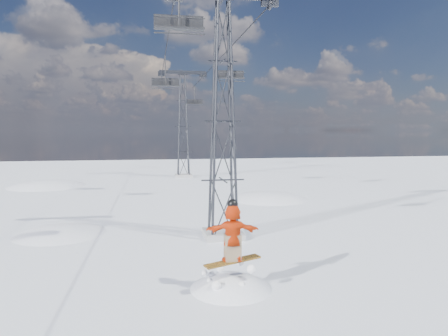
{
  "coord_description": "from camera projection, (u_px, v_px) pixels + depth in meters",
  "views": [
    {
      "loc": [
        -2.42,
        -10.4,
        5.08
      ],
      "look_at": [
        0.28,
        4.75,
        3.63
      ],
      "focal_mm": 32.0,
      "sensor_mm": 36.0,
      "label": 1
    }
  ],
  "objects": [
    {
      "name": "ground",
      "position": [
        244.0,
        314.0,
        11.09
      ],
      "size": [
        120.0,
        120.0,
        0.0
      ],
      "primitive_type": "plane",
      "color": "white",
      "rests_on": "ground"
    },
    {
      "name": "snow_terrain",
      "position": [
        126.0,
        314.0,
        31.98
      ],
      "size": [
        39.0,
        37.0,
        22.0
      ],
      "color": "white",
      "rests_on": "ground"
    },
    {
      "name": "lift_tower_near",
      "position": [
        223.0,
        122.0,
        18.56
      ],
      "size": [
        5.2,
        1.8,
        11.43
      ],
      "color": "#999999",
      "rests_on": "ground"
    },
    {
      "name": "lift_tower_far",
      "position": [
        183.0,
        127.0,
        43.07
      ],
      "size": [
        5.2,
        1.8,
        11.43
      ],
      "color": "#999999",
      "rests_on": "ground"
    },
    {
      "name": "haul_cables",
      "position": [
        196.0,
        52.0,
        29.33
      ],
      "size": [
        4.46,
        51.0,
        0.06
      ],
      "color": "black",
      "rests_on": "ground"
    },
    {
      "name": "snowboarder_jump",
      "position": [
        231.0,
        336.0,
        13.01
      ],
      "size": [
        4.4,
        4.4,
        6.92
      ],
      "color": "white",
      "rests_on": "ground"
    },
    {
      "name": "lift_chair_near",
      "position": [
        179.0,
        23.0,
        14.71
      ],
      "size": [
        1.85,
        0.53,
        2.29
      ],
      "color": "black",
      "rests_on": "ground"
    },
    {
      "name": "lift_chair_mid",
      "position": [
        231.0,
        75.0,
        27.87
      ],
      "size": [
        1.93,
        0.56,
        2.4
      ],
      "color": "black",
      "rests_on": "ground"
    },
    {
      "name": "lift_chair_far",
      "position": [
        165.0,
        83.0,
        30.83
      ],
      "size": [
        2.11,
        0.61,
        2.62
      ],
      "color": "black",
      "rests_on": "ground"
    },
    {
      "name": "lift_chair_extra",
      "position": [
        195.0,
        102.0,
        51.86
      ],
      "size": [
        2.12,
        0.61,
        2.63
      ],
      "color": "black",
      "rests_on": "ground"
    }
  ]
}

